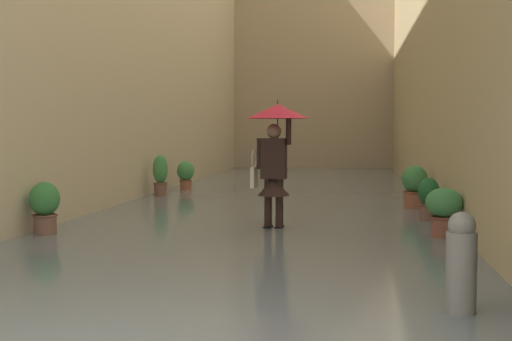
% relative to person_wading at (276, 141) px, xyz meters
% --- Properties ---
extents(ground_plane, '(60.00, 60.00, 0.00)m').
position_rel_person_wading_xyz_m(ground_plane, '(0.40, -4.88, -1.43)').
color(ground_plane, '#605B56').
extents(flood_water, '(7.05, 29.08, 0.08)m').
position_rel_person_wading_xyz_m(flood_water, '(0.40, -4.88, -1.39)').
color(flood_water, slate).
rests_on(flood_water, ground_plane).
extents(building_facade_far, '(9.85, 1.80, 9.92)m').
position_rel_person_wading_xyz_m(building_facade_far, '(0.40, -17.32, 3.53)').
color(building_facade_far, tan).
rests_on(building_facade_far, ground_plane).
extents(person_wading, '(0.97, 0.97, 2.06)m').
position_rel_person_wading_xyz_m(person_wading, '(0.00, 0.00, 0.00)').
color(person_wading, black).
rests_on(person_wading, ground_plane).
extents(potted_plant_far_left, '(0.52, 0.52, 0.78)m').
position_rel_person_wading_xyz_m(potted_plant_far_left, '(-2.46, 0.60, -0.97)').
color(potted_plant_far_left, brown).
rests_on(potted_plant_far_left, ground_plane).
extents(potted_plant_mid_right, '(0.34, 0.34, 1.02)m').
position_rel_person_wading_xyz_m(potted_plant_mid_right, '(3.19, -4.65, -0.89)').
color(potted_plant_mid_right, brown).
rests_on(potted_plant_mid_right, ground_plane).
extents(potted_plant_near_right, '(0.44, 0.44, 0.84)m').
position_rel_person_wading_xyz_m(potted_plant_near_right, '(3.26, 1.12, -0.96)').
color(potted_plant_near_right, brown).
rests_on(potted_plant_near_right, ground_plane).
extents(potted_plant_far_right, '(0.44, 0.44, 0.80)m').
position_rel_person_wading_xyz_m(potted_plant_far_right, '(3.01, -6.30, -0.96)').
color(potted_plant_far_right, '#9E563D').
rests_on(potted_plant_far_right, ground_plane).
extents(potted_plant_mid_left, '(0.50, 0.50, 0.90)m').
position_rel_person_wading_xyz_m(potted_plant_mid_left, '(-2.38, -3.03, -0.94)').
color(potted_plant_mid_left, '#9E563D').
rests_on(potted_plant_mid_left, ground_plane).
extents(potted_plant_near_left, '(0.36, 0.36, 0.80)m').
position_rel_person_wading_xyz_m(potted_plant_near_left, '(-2.44, -1.15, -0.99)').
color(potted_plant_near_left, brown).
rests_on(potted_plant_near_left, ground_plane).
extents(mooring_bollard, '(0.25, 0.25, 0.92)m').
position_rel_person_wading_xyz_m(mooring_bollard, '(-2.08, 4.66, -0.97)').
color(mooring_bollard, gray).
rests_on(mooring_bollard, ground_plane).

